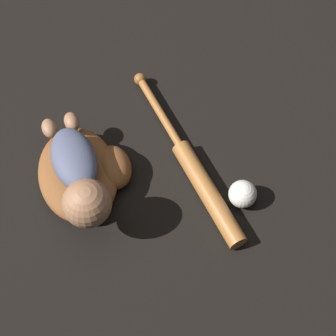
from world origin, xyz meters
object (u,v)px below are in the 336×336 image
baby_figure (79,179)px  baseball (243,194)px  baseball_bat (198,175)px  baseball_glove (83,174)px

baby_figure → baseball: 0.42m
baby_figure → baseball_bat: bearing=72.7°
baseball_bat → baseball_glove: bearing=-119.5°
baseball_bat → baseball: baseball is taller
baby_figure → baseball_bat: size_ratio=0.60×
baseball → baseball_glove: bearing=-128.2°
baby_figure → baseball: size_ratio=4.87×
baseball_glove → baseball_bat: bearing=60.5°
baseball_glove → baseball: bearing=51.8°
baseball_bat → baby_figure: bearing=-107.3°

